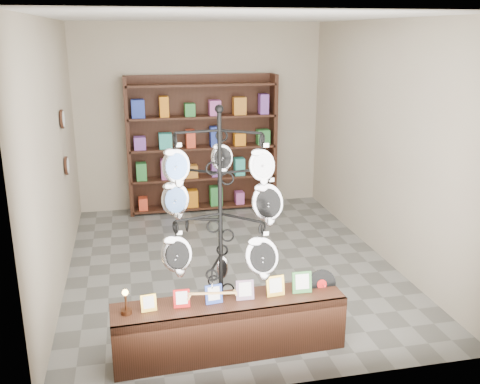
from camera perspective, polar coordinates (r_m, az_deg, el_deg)
name	(u,v)px	position (r m, az deg, el deg)	size (l,w,h in m)	color
ground	(230,264)	(6.89, -1.09, -7.65)	(5.00, 5.00, 0.00)	slate
room_envelope	(229,120)	(6.36, -1.19, 7.72)	(5.00, 5.00, 5.00)	#B0A78E
display_tree	(220,214)	(4.68, -2.11, -2.38)	(1.19, 1.14, 2.27)	black
front_shelf	(230,326)	(5.04, -1.11, -14.11)	(2.12, 0.51, 0.75)	black
back_shelving	(203,148)	(8.74, -4.02, 4.68)	(2.42, 0.36, 2.20)	black
wall_clocks	(64,143)	(7.14, -18.22, 5.02)	(0.03, 0.24, 0.84)	black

